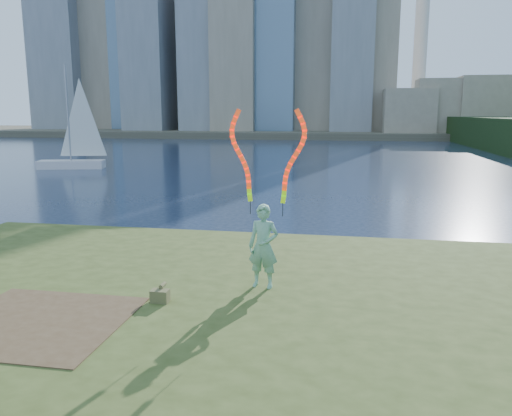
# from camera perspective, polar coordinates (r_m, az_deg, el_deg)

# --- Properties ---
(ground) EXTENTS (320.00, 320.00, 0.00)m
(ground) POSITION_cam_1_polar(r_m,az_deg,el_deg) (12.39, -6.27, -11.10)
(ground) COLOR #17233A
(ground) RESTS_ON ground
(grassy_knoll) EXTENTS (20.00, 18.00, 0.80)m
(grassy_knoll) POSITION_cam_1_polar(r_m,az_deg,el_deg) (10.26, -10.02, -13.98)
(grassy_knoll) COLOR #364518
(grassy_knoll) RESTS_ON ground
(dirt_patch) EXTENTS (3.20, 3.00, 0.02)m
(dirt_patch) POSITION_cam_1_polar(r_m,az_deg,el_deg) (10.29, -23.75, -11.82)
(dirt_patch) COLOR #47331E
(dirt_patch) RESTS_ON grassy_knoll
(far_shore) EXTENTS (320.00, 40.00, 1.20)m
(far_shore) POSITION_cam_1_polar(r_m,az_deg,el_deg) (106.14, 8.46, 8.54)
(far_shore) COLOR #4A4536
(far_shore) RESTS_ON ground
(woman_with_ribbons) EXTENTS (2.12, 0.56, 4.22)m
(woman_with_ribbons) POSITION_cam_1_polar(r_m,az_deg,el_deg) (10.89, 0.93, -2.03)
(woman_with_ribbons) COLOR #1F7643
(woman_with_ribbons) RESTS_ON grassy_knoll
(canvas_bag) EXTENTS (0.36, 0.41, 0.34)m
(canvas_bag) POSITION_cam_1_polar(r_m,az_deg,el_deg) (10.54, -10.89, -9.76)
(canvas_bag) COLOR #4E4D2C
(canvas_bag) RESTS_ON grassy_knoll
(sailboat) EXTENTS (5.67, 3.03, 8.56)m
(sailboat) POSITION_cam_1_polar(r_m,az_deg,el_deg) (44.72, -20.08, 6.14)
(sailboat) COLOR silver
(sailboat) RESTS_ON ground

